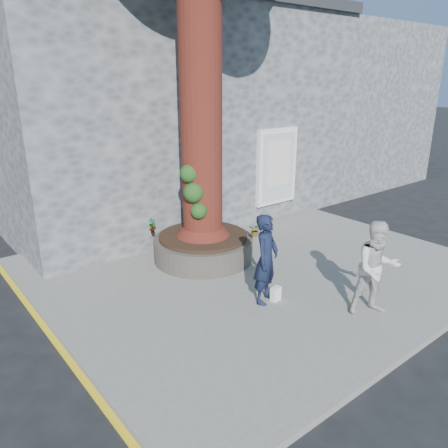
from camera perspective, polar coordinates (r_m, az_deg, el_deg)
ground at (r=8.52m, az=0.98°, el=-10.72°), size 120.00×120.00×0.00m
pavement at (r=10.05m, az=3.95°, el=-5.57°), size 9.00×8.00×0.12m
yellow_line at (r=8.08m, az=-21.39°, el=-13.92°), size 0.10×30.00×0.01m
stone_shop at (r=14.83m, az=-9.64°, el=14.49°), size 10.30×8.30×6.30m
neighbour_shop at (r=20.01m, az=11.44°, el=14.97°), size 6.00×8.00×6.00m
planter at (r=10.22m, az=-2.71°, el=-2.99°), size 2.30×2.30×0.60m
man at (r=8.14m, az=5.53°, el=-4.58°), size 0.74×0.63×1.72m
woman at (r=8.16m, az=19.30°, el=-5.51°), size 1.06×0.99×1.73m
shopping_bag at (r=8.48m, az=6.76°, el=-9.04°), size 0.21×0.14×0.28m
plant_a at (r=10.30m, az=-9.38°, el=-0.15°), size 0.20×0.15×0.36m
plant_b at (r=10.83m, az=-4.37°, el=1.18°), size 0.32×0.32×0.43m
plant_c at (r=11.05m, az=-2.77°, el=1.38°), size 0.24×0.24×0.36m
plant_d at (r=9.95m, az=4.10°, el=-0.81°), size 0.29×0.32×0.30m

